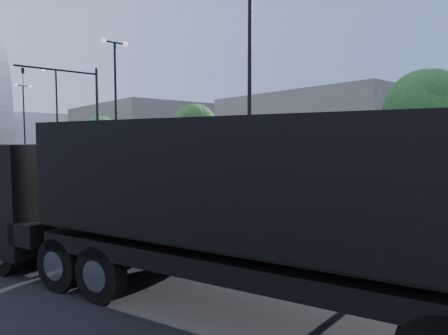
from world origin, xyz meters
TOP-DOWN VIEW (x-y plane):
  - sidewalk at (3.50, 40.00)m, footprint 7.00×140.00m
  - concrete_strip at (6.20, 40.00)m, footprint 2.40×140.00m
  - curb at (0.00, 40.00)m, footprint 0.30×140.00m
  - dump_truck at (-5.81, 7.33)m, footprint 7.18×13.47m
  - white_sedan at (-3.09, 19.91)m, footprint 3.58×5.24m
  - dark_car_far at (-2.98, 38.24)m, footprint 2.39×4.75m
  - pedestrian at (5.84, 10.57)m, footprint 0.63×0.42m
  - streetlight_1 at (0.49, 10.00)m, footprint 1.44×0.56m
  - streetlight_2 at (0.60, 22.00)m, footprint 1.72×0.56m
  - streetlight_3 at (0.49, 34.00)m, footprint 1.44×0.56m
  - streetlight_4 at (0.60, 46.00)m, footprint 1.72×0.56m
  - traffic_mast at (-0.30, 25.00)m, footprint 5.09×0.20m
  - tree_0 at (1.65, 4.02)m, footprint 2.32×2.26m
  - tree_1 at (1.65, 15.02)m, footprint 2.27×2.20m
  - tree_2 at (1.65, 27.02)m, footprint 2.35×2.30m
  - tree_3 at (1.65, 39.02)m, footprint 2.36×2.31m
  - commercial_block_ne at (16.00, 50.00)m, footprint 12.00×22.00m
  - commercial_block_e at (18.00, 20.00)m, footprint 10.00×16.00m
  - utility_cover_1 at (2.40, 8.00)m, footprint 0.50×0.50m
  - utility_cover_2 at (2.40, 19.00)m, footprint 0.50×0.50m

SIDE VIEW (x-z plane):
  - sidewalk at x=3.50m, z-range 0.00..0.12m
  - concrete_strip at x=6.20m, z-range 0.00..0.13m
  - curb at x=0.00m, z-range 0.00..0.14m
  - utility_cover_1 at x=2.40m, z-range 0.12..0.14m
  - utility_cover_2 at x=2.40m, z-range 0.12..0.14m
  - dark_car_far at x=-2.98m, z-range 0.00..1.32m
  - white_sedan at x=-3.09m, z-range 0.00..1.64m
  - pedestrian at x=5.84m, z-range 0.00..1.68m
  - dump_truck at x=-5.81m, z-range -0.28..3.24m
  - commercial_block_e at x=18.00m, z-range 0.00..7.00m
  - tree_2 at x=1.65m, z-range 1.33..6.31m
  - tree_1 at x=1.65m, z-range 1.37..6.34m
  - tree_3 at x=1.65m, z-range 1.36..6.43m
  - tree_0 at x=1.65m, z-range 1.41..6.52m
  - commercial_block_ne at x=16.00m, z-range 0.00..8.00m
  - streetlight_1 at x=0.49m, z-range -0.26..8.95m
  - streetlight_3 at x=0.49m, z-range -0.26..8.95m
  - streetlight_2 at x=0.60m, z-range 0.18..9.46m
  - streetlight_4 at x=0.60m, z-range 0.18..9.46m
  - traffic_mast at x=-0.30m, z-range 0.98..8.98m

